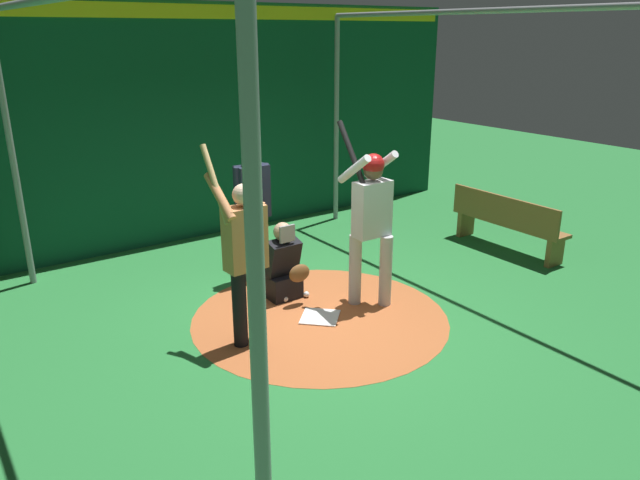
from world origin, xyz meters
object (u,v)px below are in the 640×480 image
(bench, at_px, (506,221))
(baseball_1, at_px, (306,294))
(home_plate, at_px, (320,317))
(batter, at_px, (371,214))
(baseball_0, at_px, (285,299))
(visitor, at_px, (245,253))
(catcher, at_px, (283,268))
(umpire, at_px, (253,206))

(bench, height_order, baseball_1, bench)
(home_plate, bearing_deg, baseball_1, 161.40)
(bench, xyz_separation_m, baseball_1, (-0.29, -3.39, -0.41))
(home_plate, bearing_deg, batter, 88.43)
(baseball_1, bearing_deg, baseball_0, -96.58)
(home_plate, bearing_deg, bench, 94.18)
(bench, bearing_deg, visitor, -86.44)
(catcher, xyz_separation_m, umpire, (-0.74, 0.02, 0.61))
(catcher, bearing_deg, baseball_1, 53.04)
(home_plate, bearing_deg, umpire, -179.36)
(home_plate, height_order, bench, bench)
(visitor, bearing_deg, bench, 90.07)
(visitor, xyz_separation_m, bench, (-0.28, 4.53, -0.55))
(catcher, xyz_separation_m, baseball_0, (0.14, -0.06, -0.34))
(home_plate, relative_size, visitor, 0.20)
(baseball_0, bearing_deg, visitor, -54.18)
(batter, distance_m, visitor, 1.66)
(catcher, bearing_deg, baseball_0, -24.88)
(baseball_1, bearing_deg, catcher, -126.96)
(home_plate, relative_size, baseball_0, 5.68)
(umpire, xyz_separation_m, visitor, (1.49, -0.93, 0.01))
(catcher, height_order, baseball_0, catcher)
(baseball_0, bearing_deg, umpire, 174.47)
(bench, bearing_deg, umpire, -108.56)
(baseball_0, bearing_deg, home_plate, 9.77)
(baseball_0, height_order, baseball_1, same)
(home_plate, distance_m, catcher, 0.82)
(home_plate, xyz_separation_m, umpire, (-1.47, -0.02, 0.98))
(home_plate, xyz_separation_m, baseball_0, (-0.59, -0.10, 0.03))
(batter, height_order, umpire, batter)
(catcher, distance_m, baseball_1, 0.44)
(visitor, bearing_deg, catcher, 125.92)
(umpire, bearing_deg, batter, 25.95)
(visitor, height_order, baseball_1, visitor)
(batter, relative_size, bench, 1.16)
(batter, xyz_separation_m, catcher, (-0.75, -0.75, -0.74))
(batter, relative_size, baseball_1, 29.27)
(umpire, distance_m, visitor, 1.76)
(baseball_1, bearing_deg, visitor, -63.05)
(batter, height_order, visitor, batter)
(visitor, bearing_deg, home_plate, 87.71)
(batter, bearing_deg, catcher, -134.94)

